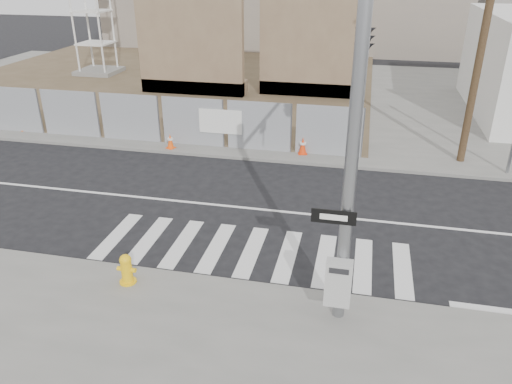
% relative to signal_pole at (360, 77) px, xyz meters
% --- Properties ---
extents(ground, '(100.00, 100.00, 0.00)m').
position_rel_signal_pole_xyz_m(ground, '(-2.49, 2.05, -4.78)').
color(ground, black).
rests_on(ground, ground).
extents(sidewalk_far, '(50.00, 20.00, 0.12)m').
position_rel_signal_pole_xyz_m(sidewalk_far, '(-2.49, 16.05, -4.72)').
color(sidewalk_far, slate).
rests_on(sidewalk_far, ground).
extents(signal_pole, '(0.96, 5.87, 7.00)m').
position_rel_signal_pole_xyz_m(signal_pole, '(0.00, 0.00, 0.00)').
color(signal_pole, gray).
rests_on(signal_pole, sidewalk_near).
extents(chain_link_fence, '(24.60, 0.04, 2.00)m').
position_rel_signal_pole_xyz_m(chain_link_fence, '(-12.49, 7.05, -3.66)').
color(chain_link_fence, gray).
rests_on(chain_link_fence, sidewalk_far).
extents(concrete_wall_left, '(6.00, 1.30, 8.00)m').
position_rel_signal_pole_xyz_m(concrete_wall_left, '(-9.49, 15.13, -1.40)').
color(concrete_wall_left, brown).
rests_on(concrete_wall_left, sidewalk_far).
extents(concrete_wall_right, '(5.50, 1.30, 8.00)m').
position_rel_signal_pole_xyz_m(concrete_wall_right, '(-2.99, 16.13, -1.40)').
color(concrete_wall_right, brown).
rests_on(concrete_wall_right, sidewalk_far).
extents(utility_pole_right, '(1.60, 0.28, 10.00)m').
position_rel_signal_pole_xyz_m(utility_pole_right, '(4.01, 7.55, 0.42)').
color(utility_pole_right, '#483621').
rests_on(utility_pole_right, sidewalk_far).
extents(fire_hydrant, '(0.47, 0.42, 0.78)m').
position_rel_signal_pole_xyz_m(fire_hydrant, '(-5.08, -2.64, -4.28)').
color(fire_hydrant, yellow).
rests_on(fire_hydrant, sidewalk_near).
extents(traffic_cone_b, '(0.48, 0.48, 0.76)m').
position_rel_signal_pole_xyz_m(traffic_cone_b, '(-14.77, 7.24, -4.29)').
color(traffic_cone_b, '#DE500B').
rests_on(traffic_cone_b, sidewalk_far).
extents(traffic_cone_c, '(0.42, 0.42, 0.62)m').
position_rel_signal_pole_xyz_m(traffic_cone_c, '(-7.50, 6.43, -4.36)').
color(traffic_cone_c, '#FF510D').
rests_on(traffic_cone_c, sidewalk_far).
extents(traffic_cone_d, '(0.43, 0.43, 0.69)m').
position_rel_signal_pole_xyz_m(traffic_cone_d, '(-2.09, 6.96, -4.33)').
color(traffic_cone_d, '#EC360C').
rests_on(traffic_cone_d, sidewalk_far).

